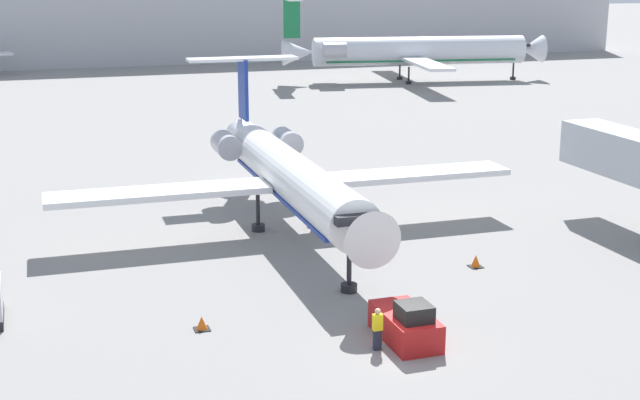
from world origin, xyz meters
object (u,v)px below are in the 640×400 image
(airplane_parked_far_right, at_px, (413,51))
(jet_bridge, at_px, (640,159))
(pushback_tug, at_px, (406,324))
(worker_near_tug, at_px, (377,328))
(airplane_main, at_px, (289,174))
(traffic_cone_right, at_px, (476,261))
(traffic_cone_left, at_px, (202,323))

(airplane_parked_far_right, xyz_separation_m, jet_bridge, (-17.12, -69.81, 0.28))
(pushback_tug, relative_size, worker_near_tug, 2.14)
(jet_bridge, bearing_deg, airplane_main, 160.52)
(pushback_tug, height_order, traffic_cone_right, pushback_tug)
(traffic_cone_right, xyz_separation_m, airplane_parked_far_right, (28.86, 72.32, 3.86))
(traffic_cone_right, bearing_deg, worker_near_tug, -137.58)
(airplane_parked_far_right, bearing_deg, worker_near_tug, -115.11)
(jet_bridge, bearing_deg, pushback_tug, -152.26)
(pushback_tug, relative_size, traffic_cone_right, 5.66)
(traffic_cone_right, height_order, airplane_parked_far_right, airplane_parked_far_right)
(worker_near_tug, xyz_separation_m, traffic_cone_left, (-6.40, 4.35, -0.67))
(worker_near_tug, distance_m, traffic_cone_right, 11.92)
(airplane_parked_far_right, bearing_deg, airplane_main, -119.89)
(traffic_cone_right, bearing_deg, pushback_tug, -134.21)
(traffic_cone_left, relative_size, airplane_parked_far_right, 0.02)
(airplane_main, height_order, jet_bridge, airplane_main)
(airplane_main, bearing_deg, traffic_cone_left, -121.07)
(pushback_tug, bearing_deg, traffic_cone_right, 45.79)
(pushback_tug, bearing_deg, airplane_main, 90.29)
(airplane_main, distance_m, traffic_cone_left, 15.46)
(worker_near_tug, height_order, airplane_parked_far_right, airplane_parked_far_right)
(pushback_tug, distance_m, traffic_cone_left, 8.78)
(airplane_main, bearing_deg, airplane_parked_far_right, 60.11)
(traffic_cone_right, xyz_separation_m, jet_bridge, (11.74, 2.51, 4.14))
(airplane_main, height_order, traffic_cone_left, airplane_main)
(airplane_main, relative_size, pushback_tug, 7.15)
(worker_near_tug, distance_m, airplane_parked_far_right, 88.79)
(airplane_main, xyz_separation_m, traffic_cone_right, (7.38, -9.27, -3.22))
(traffic_cone_right, height_order, jet_bridge, jet_bridge)
(traffic_cone_right, distance_m, jet_bridge, 12.70)
(airplane_main, relative_size, traffic_cone_left, 40.99)
(pushback_tug, xyz_separation_m, jet_bridge, (19.04, 10.01, 3.73))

